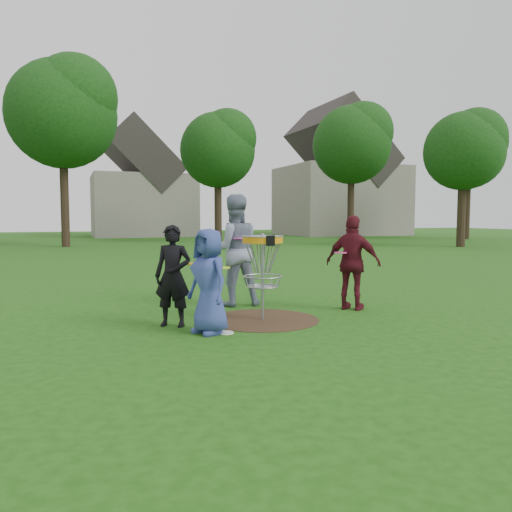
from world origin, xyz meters
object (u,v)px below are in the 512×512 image
object	(u,v)px
player_blue	(209,281)
player_black	(173,276)
player_grey	(234,250)
player_maroon	(353,263)
disc_golf_basket	(263,256)

from	to	relation	value
player_blue	player_black	distance (m)	0.74
player_grey	player_maroon	world-z (taller)	player_grey
player_blue	player_maroon	distance (m)	2.96
disc_golf_basket	player_black	bearing A→B (deg)	177.79
player_maroon	player_grey	bearing A→B (deg)	17.60
player_black	player_grey	distance (m)	1.97
player_black	player_maroon	size ratio (longest dim) A/B	0.91
player_grey	player_maroon	bearing A→B (deg)	152.35
player_grey	disc_golf_basket	world-z (taller)	player_grey
player_blue	player_grey	size ratio (longest dim) A/B	0.72
player_blue	player_black	xyz separation A→B (m)	(-0.38, 0.63, 0.02)
player_blue	player_grey	xyz separation A→B (m)	(1.02, 1.99, 0.28)
player_black	disc_golf_basket	size ratio (longest dim) A/B	1.10
player_black	player_blue	bearing A→B (deg)	-28.52
player_maroon	player_blue	bearing A→B (deg)	66.27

